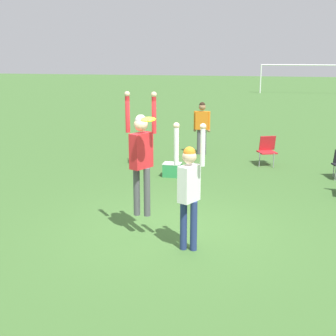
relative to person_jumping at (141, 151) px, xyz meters
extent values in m
plane|color=#3D662D|center=(0.47, 0.30, -1.61)|extent=(120.00, 120.00, 0.00)
cylinder|color=#4C4C51|center=(-0.10, 0.00, -0.77)|extent=(0.12, 0.12, 0.91)
cylinder|color=#4C4C51|center=(0.10, 0.00, -0.77)|extent=(0.12, 0.12, 0.91)
cube|color=red|center=(0.00, 0.00, 0.00)|extent=(0.37, 0.48, 0.64)
sphere|color=beige|center=(0.00, 0.00, 0.48)|extent=(0.25, 0.25, 0.25)
sphere|color=#B7B2AD|center=(0.00, 0.00, 0.54)|extent=(0.21, 0.21, 0.21)
cylinder|color=red|center=(-0.24, 0.00, 0.66)|extent=(0.08, 0.08, 0.68)
sphere|color=beige|center=(-0.24, 0.00, 1.00)|extent=(0.10, 0.10, 0.10)
cylinder|color=red|center=(0.24, 0.00, 0.66)|extent=(0.08, 0.08, 0.68)
sphere|color=beige|center=(0.24, 0.00, 1.00)|extent=(0.10, 0.10, 0.10)
cylinder|color=navy|center=(0.87, -0.48, -1.17)|extent=(0.12, 0.12, 0.88)
cylinder|color=navy|center=(1.05, -0.48, -1.17)|extent=(0.12, 0.12, 0.88)
cube|color=white|center=(0.96, -0.48, -0.42)|extent=(0.35, 0.44, 0.62)
sphere|color=beige|center=(0.96, -0.48, 0.04)|extent=(0.24, 0.24, 0.24)
sphere|color=orange|center=(0.96, -0.48, 0.11)|extent=(0.20, 0.20, 0.20)
cylinder|color=white|center=(0.74, -0.48, 0.22)|extent=(0.08, 0.08, 0.66)
sphere|color=beige|center=(0.74, -0.48, 0.55)|extent=(0.10, 0.10, 0.10)
cylinder|color=white|center=(1.18, -0.48, 0.22)|extent=(0.08, 0.08, 0.66)
sphere|color=beige|center=(1.18, -0.48, 0.55)|extent=(0.10, 0.10, 0.10)
cylinder|color=yellow|center=(0.25, -0.42, 0.63)|extent=(0.25, 0.25, 0.05)
cylinder|color=gray|center=(4.00, 4.74, -1.40)|extent=(0.02, 0.02, 0.41)
cylinder|color=gray|center=(4.00, 5.12, -1.40)|extent=(0.02, 0.02, 0.41)
cylinder|color=gray|center=(1.98, 5.89, -1.39)|extent=(0.02, 0.02, 0.43)
cylinder|color=gray|center=(2.40, 5.89, -1.39)|extent=(0.02, 0.02, 0.43)
cylinder|color=gray|center=(1.98, 6.31, -1.39)|extent=(0.02, 0.02, 0.43)
cylinder|color=gray|center=(2.40, 6.31, -1.39)|extent=(0.02, 0.02, 0.43)
cube|color=#B21E23|center=(2.19, 6.10, -1.20)|extent=(0.64, 0.64, 0.04)
cube|color=#B21E23|center=(2.19, 6.33, -0.96)|extent=(0.49, 0.30, 0.44)
cylinder|color=gray|center=(-1.86, 5.41, -1.41)|extent=(0.02, 0.02, 0.41)
cylinder|color=gray|center=(-1.47, 5.41, -1.41)|extent=(0.02, 0.02, 0.41)
cylinder|color=gray|center=(-1.86, 5.80, -1.41)|extent=(0.02, 0.02, 0.41)
cylinder|color=gray|center=(-1.47, 5.80, -1.41)|extent=(0.02, 0.02, 0.41)
cube|color=#C666A3|center=(-1.66, 5.60, -1.22)|extent=(0.60, 0.60, 0.04)
cube|color=#C666A3|center=(-1.66, 5.82, -0.99)|extent=(0.47, 0.27, 0.42)
cylinder|color=#4C4C51|center=(-0.05, 7.27, -1.19)|extent=(0.12, 0.12, 0.84)
cylinder|color=#4C4C51|center=(0.14, 7.27, -1.19)|extent=(0.12, 0.12, 0.84)
cube|color=orange|center=(0.04, 7.27, -0.47)|extent=(0.43, 0.22, 0.60)
sphere|color=#9E704C|center=(0.04, 7.27, -0.03)|extent=(0.23, 0.23, 0.23)
sphere|color=black|center=(0.04, 7.27, 0.04)|extent=(0.19, 0.19, 0.19)
cylinder|color=orange|center=(-0.19, 7.27, -0.48)|extent=(0.08, 0.08, 0.63)
sphere|color=#9E704C|center=(-0.19, 7.27, -0.80)|extent=(0.10, 0.10, 0.10)
cylinder|color=orange|center=(0.28, 7.27, -0.48)|extent=(0.08, 0.08, 0.63)
sphere|color=#9E704C|center=(0.28, 7.27, -0.80)|extent=(0.10, 0.10, 0.10)
cube|color=#2D8C4C|center=(-0.32, 4.26, -1.43)|extent=(0.48, 0.35, 0.35)
cube|color=silver|center=(-0.32, 4.26, -1.24)|extent=(0.48, 0.36, 0.02)
cylinder|color=white|center=(1.30, 32.08, -0.46)|extent=(0.10, 0.10, 2.30)
cylinder|color=white|center=(4.80, 32.08, 0.69)|extent=(7.00, 0.10, 0.10)
camera|label=1|loc=(2.23, -7.91, 1.72)|focal=50.00mm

